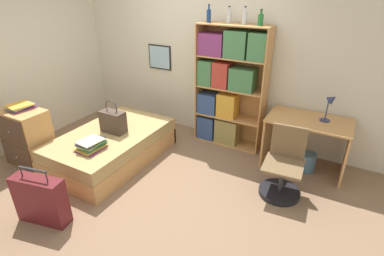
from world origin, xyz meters
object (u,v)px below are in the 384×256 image
(desk_lamp, at_px, (331,103))
(magazine_pile_on_dresser, at_px, (21,107))
(book_stack_on_bed, at_px, (91,145))
(bed, at_px, (112,146))
(suitcase, at_px, (41,200))
(bookcase, at_px, (226,86))
(bottle_brown, at_px, (229,16))
(bottle_clear, at_px, (245,17))
(bottle_green, at_px, (209,15))
(desk_chair, at_px, (282,174))
(dresser, at_px, (27,138))
(waste_bin, at_px, (307,162))
(handbag, at_px, (113,121))
(bottle_blue, at_px, (261,19))
(desk, at_px, (307,135))

(desk_lamp, bearing_deg, magazine_pile_on_dresser, -153.73)
(book_stack_on_bed, bearing_deg, bed, 103.90)
(suitcase, bearing_deg, bookcase, 69.34)
(bottle_brown, xyz_separation_m, bottle_clear, (0.25, -0.03, 0.00))
(book_stack_on_bed, bearing_deg, bottle_green, 65.64)
(bed, xyz_separation_m, suitcase, (0.23, -1.37, 0.06))
(magazine_pile_on_dresser, bearing_deg, bottle_green, 45.04)
(bed, bearing_deg, magazine_pile_on_dresser, -147.65)
(bottle_brown, xyz_separation_m, desk_lamp, (1.55, -0.15, -0.97))
(bed, relative_size, desk_chair, 2.10)
(dresser, distance_m, waste_bin, 4.00)
(bottle_green, xyz_separation_m, bottle_clear, (0.53, 0.05, -0.01))
(magazine_pile_on_dresser, height_order, desk_chair, magazine_pile_on_dresser)
(bed, bearing_deg, desk_chair, 9.89)
(waste_bin, bearing_deg, bed, -157.21)
(book_stack_on_bed, bearing_deg, desk_chair, 21.56)
(book_stack_on_bed, xyz_separation_m, dresser, (-1.07, -0.19, -0.09))
(book_stack_on_bed, relative_size, waste_bin, 1.40)
(suitcase, height_order, desk_chair, desk_chair)
(bookcase, xyz_separation_m, desk_chair, (1.18, -0.90, -0.71))
(handbag, height_order, bottle_blue, bottle_blue)
(bottle_brown, height_order, bottle_clear, bottle_clear)
(bottle_green, xyz_separation_m, bottle_brown, (0.28, 0.08, -0.01))
(magazine_pile_on_dresser, bearing_deg, desk_lamp, 26.27)
(magazine_pile_on_dresser, distance_m, desk_chair, 3.61)
(dresser, relative_size, bottle_blue, 4.05)
(bottle_clear, bearing_deg, waste_bin, -11.58)
(desk_chair, bearing_deg, bottle_clear, 136.41)
(bottle_clear, relative_size, bottle_blue, 1.14)
(bottle_blue, bearing_deg, suitcase, -118.45)
(bottle_green, bearing_deg, bookcase, 5.43)
(bed, height_order, desk, desk)
(dresser, xyz_separation_m, bottle_clear, (2.40, 2.02, 1.56))
(bookcase, distance_m, bottle_green, 1.06)
(book_stack_on_bed, xyz_separation_m, desk, (2.42, 1.65, 0.00))
(bottle_brown, xyz_separation_m, desk, (1.34, -0.20, -1.47))
(dresser, bearing_deg, desk, 27.84)
(bed, xyz_separation_m, magazine_pile_on_dresser, (-0.99, -0.63, 0.66))
(bottle_clear, bearing_deg, bottle_green, -174.30)
(bottle_green, relative_size, bottle_blue, 1.21)
(bottle_green, height_order, desk_lamp, bottle_green)
(magazine_pile_on_dresser, distance_m, bottle_blue, 3.48)
(dresser, xyz_separation_m, bottle_blue, (2.63, 1.99, 1.55))
(bottle_brown, distance_m, desk_lamp, 1.84)
(bookcase, height_order, desk_lamp, bookcase)
(desk, distance_m, desk_lamp, 0.54)
(desk_lamp, distance_m, desk_chair, 1.14)
(suitcase, relative_size, desk, 0.63)
(magazine_pile_on_dresser, xyz_separation_m, bottle_clear, (2.44, 1.97, 1.10))
(desk_chair, xyz_separation_m, waste_bin, (0.21, 0.68, -0.13))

